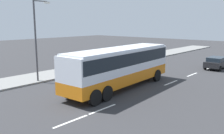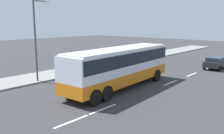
{
  "view_description": "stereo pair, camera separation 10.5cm",
  "coord_description": "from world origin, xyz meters",
  "views": [
    {
      "loc": [
        -14.18,
        -12.68,
        5.4
      ],
      "look_at": [
        0.25,
        -0.04,
        1.86
      ],
      "focal_mm": 39.01,
      "sensor_mm": 36.0,
      "label": 1
    },
    {
      "loc": [
        -14.25,
        -12.6,
        5.4
      ],
      "look_at": [
        0.25,
        -0.04,
        1.86
      ],
      "focal_mm": 39.01,
      "sensor_mm": 36.0,
      "label": 2
    }
  ],
  "objects": [
    {
      "name": "pedestrian_at_crossing",
      "position": [
        8.25,
        7.54,
        1.06
      ],
      "size": [
        0.32,
        0.32,
        1.6
      ],
      "rotation": [
        0.0,
        0.0,
        0.9
      ],
      "color": "black",
      "rests_on": "sidewalk_curb"
    },
    {
      "name": "street_lamp",
      "position": [
        -2.23,
        6.65,
        4.28
      ],
      "size": [
        1.68,
        0.24,
        7.24
      ],
      "color": "#47474C",
      "rests_on": "sidewalk_curb"
    },
    {
      "name": "coach_bus",
      "position": [
        0.95,
        -0.32,
        2.07
      ],
      "size": [
        11.47,
        3.26,
        3.33
      ],
      "rotation": [
        0.0,
        0.0,
        0.05
      ],
      "color": "orange",
      "rests_on": "ground_plane"
    },
    {
      "name": "lane_centreline",
      "position": [
        -1.66,
        -2.62,
        0.0
      ],
      "size": [
        36.66,
        0.16,
        0.01
      ],
      "color": "white",
      "rests_on": "ground_plane"
    },
    {
      "name": "pedestrian_near_curb",
      "position": [
        6.28,
        6.69,
        1.19
      ],
      "size": [
        0.32,
        0.32,
        1.78
      ],
      "rotation": [
        0.0,
        0.0,
        0.25
      ],
      "color": "brown",
      "rests_on": "sidewalk_curb"
    },
    {
      "name": "sidewalk_curb",
      "position": [
        0.0,
        8.14,
        0.07
      ],
      "size": [
        80.0,
        4.0,
        0.15
      ],
      "primitive_type": "cube",
      "color": "gray",
      "rests_on": "ground_plane"
    },
    {
      "name": "car_black_sedan",
      "position": [
        15.17,
        -3.4,
        0.76
      ],
      "size": [
        4.39,
        1.9,
        1.4
      ],
      "rotation": [
        0.0,
        0.0,
        0.01
      ],
      "color": "black",
      "rests_on": "ground_plane"
    },
    {
      "name": "ground_plane",
      "position": [
        0.0,
        0.0,
        0.0
      ],
      "size": [
        120.0,
        120.0,
        0.0
      ],
      "primitive_type": "plane",
      "color": "#333335"
    }
  ]
}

